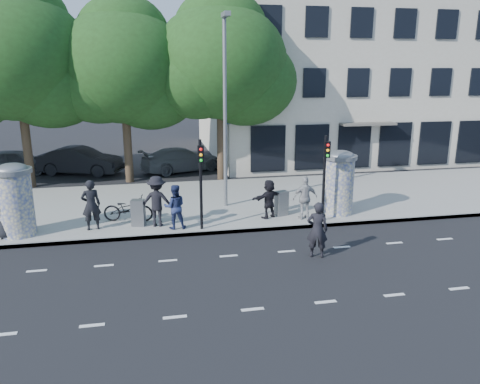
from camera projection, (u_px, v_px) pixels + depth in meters
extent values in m
plane|color=black|center=(237.00, 274.00, 14.18)|extent=(120.00, 120.00, 0.00)
cube|color=gray|center=(206.00, 203.00, 21.27)|extent=(40.00, 8.00, 0.15)
cube|color=slate|center=(219.00, 232.00, 17.53)|extent=(40.00, 0.10, 0.16)
cube|color=silver|center=(253.00, 309.00, 12.10)|extent=(32.00, 0.12, 0.01)
cube|color=silver|center=(229.00, 256.00, 15.51)|extent=(32.00, 0.12, 0.01)
cylinder|color=beige|center=(16.00, 204.00, 16.75)|extent=(1.20, 1.20, 2.30)
cylinder|color=slate|center=(11.00, 171.00, 16.43)|extent=(1.36, 1.36, 0.16)
ellipsoid|color=slate|center=(11.00, 169.00, 16.41)|extent=(1.10, 1.10, 0.38)
cylinder|color=beige|center=(339.00, 186.00, 19.28)|extent=(1.20, 1.20, 2.30)
cylinder|color=slate|center=(340.00, 157.00, 18.96)|extent=(1.36, 1.36, 0.16)
ellipsoid|color=slate|center=(340.00, 155.00, 18.94)|extent=(1.10, 1.10, 0.38)
cylinder|color=black|center=(201.00, 185.00, 17.24)|extent=(0.11, 0.11, 3.40)
cube|color=black|center=(201.00, 154.00, 16.75)|extent=(0.22, 0.14, 0.62)
cylinder|color=black|center=(324.00, 179.00, 18.14)|extent=(0.11, 0.11, 3.40)
cube|color=black|center=(327.00, 149.00, 17.66)|extent=(0.22, 0.14, 0.62)
cylinder|color=slate|center=(225.00, 114.00, 19.60)|extent=(0.16, 0.16, 8.00)
cube|color=slate|center=(226.00, 14.00, 18.21)|extent=(0.25, 0.90, 0.18)
cylinder|color=#38281C|center=(27.00, 142.00, 23.80)|extent=(0.44, 0.44, 4.73)
ellipsoid|color=#1D3B15|center=(16.00, 57.00, 22.72)|extent=(7.20, 7.20, 6.12)
cylinder|color=#38281C|center=(127.00, 141.00, 24.98)|extent=(0.44, 0.44, 4.41)
ellipsoid|color=#1D3B15|center=(123.00, 67.00, 23.97)|extent=(6.80, 6.80, 5.78)
cylinder|color=#38281C|center=(221.00, 138.00, 25.52)|extent=(0.44, 0.44, 4.59)
ellipsoid|color=#1D3B15|center=(220.00, 62.00, 24.47)|extent=(7.00, 7.00, 5.95)
cube|color=#BAB19C|center=(347.00, 68.00, 33.83)|extent=(20.00, 15.00, 12.00)
cube|color=black|center=(395.00, 144.00, 27.83)|extent=(18.00, 0.10, 2.60)
cube|color=#59544C|center=(368.00, 124.00, 26.78)|extent=(3.20, 0.90, 0.12)
cube|color=#194C8C|center=(238.00, 121.00, 25.61)|extent=(1.60, 0.06, 0.30)
imported|color=black|center=(5.00, 215.00, 16.51)|extent=(0.92, 0.67, 1.74)
imported|color=black|center=(91.00, 205.00, 17.36)|extent=(0.77, 0.59, 1.92)
imported|color=navy|center=(175.00, 207.00, 17.51)|extent=(0.83, 0.65, 1.70)
imported|color=black|center=(157.00, 201.00, 17.77)|extent=(1.39, 0.97, 1.96)
imported|color=#9E9FA1|center=(305.00, 198.00, 18.61)|extent=(1.04, 0.62, 1.75)
imported|color=black|center=(269.00, 199.00, 18.78)|extent=(1.55, 1.09, 1.58)
imported|color=black|center=(317.00, 230.00, 15.21)|extent=(0.79, 0.64, 1.88)
imported|color=black|center=(128.00, 209.00, 18.40)|extent=(1.07, 2.04, 1.02)
cube|color=slate|center=(138.00, 213.00, 17.89)|extent=(0.56, 0.47, 1.03)
cube|color=slate|center=(281.00, 203.00, 19.16)|extent=(0.58, 0.49, 1.02)
imported|color=#4B4E52|center=(17.00, 161.00, 27.41)|extent=(2.17, 4.31, 1.41)
imported|color=black|center=(80.00, 161.00, 27.16)|extent=(3.07, 5.06, 1.57)
imported|color=slate|center=(182.00, 160.00, 27.92)|extent=(3.57, 5.24, 1.41)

